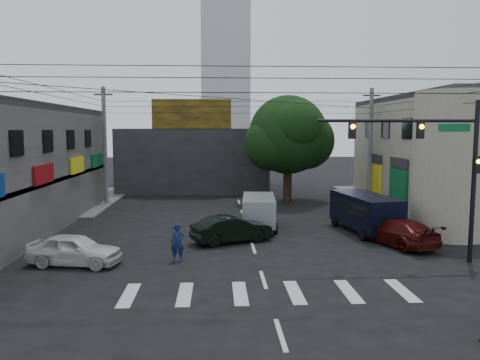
{
  "coord_description": "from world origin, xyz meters",
  "views": [
    {
      "loc": [
        -1.84,
        -20.91,
        5.93
      ],
      "look_at": [
        -0.57,
        4.0,
        3.23
      ],
      "focal_mm": 35.0,
      "sensor_mm": 36.0,
      "label": 1
    }
  ],
  "objects": [
    {
      "name": "ground",
      "position": [
        0.0,
        0.0,
        0.0
      ],
      "size": [
        160.0,
        160.0,
        0.0
      ],
      "primitive_type": "plane",
      "color": "black",
      "rests_on": "ground"
    },
    {
      "name": "billboard",
      "position": [
        -4.0,
        21.1,
        7.3
      ],
      "size": [
        7.0,
        0.3,
        2.6
      ],
      "primitive_type": "cube",
      "color": "olive",
      "rests_on": "building_far"
    },
    {
      "name": "street_tree",
      "position": [
        4.0,
        17.0,
        5.47
      ],
      "size": [
        6.4,
        6.4,
        8.7
      ],
      "color": "black",
      "rests_on": "ground"
    },
    {
      "name": "utility_pole_far_left",
      "position": [
        -10.5,
        16.0,
        4.6
      ],
      "size": [
        0.32,
        0.32,
        9.2
      ],
      "primitive_type": "cylinder",
      "color": "#59595B",
      "rests_on": "ground"
    },
    {
      "name": "traffic_gantry",
      "position": [
        7.82,
        -1.0,
        4.83
      ],
      "size": [
        7.1,
        0.35,
        7.2
      ],
      "color": "black",
      "rests_on": "ground"
    },
    {
      "name": "building_far",
      "position": [
        -4.0,
        26.0,
        3.0
      ],
      "size": [
        14.0,
        10.0,
        6.0
      ],
      "primitive_type": "cube",
      "color": "#232326",
      "rests_on": "ground"
    },
    {
      "name": "sidewalk_far_right",
      "position": [
        18.0,
        18.0,
        0.07
      ],
      "size": [
        16.0,
        16.0,
        0.15
      ],
      "primitive_type": "cube",
      "color": "#514F4C",
      "rests_on": "ground"
    },
    {
      "name": "dark_sedan",
      "position": [
        -1.03,
        3.26,
        0.7
      ],
      "size": [
        4.53,
        5.33,
        1.41
      ],
      "primitive_type": "imported",
      "rotation": [
        0.0,
        0.0,
        1.97
      ],
      "color": "black",
      "rests_on": "ground"
    },
    {
      "name": "tower_distant",
      "position": [
        0.0,
        70.0,
        22.0
      ],
      "size": [
        9.0,
        9.0,
        44.0
      ],
      "primitive_type": "cube",
      "color": "silver",
      "rests_on": "ground"
    },
    {
      "name": "corner_column",
      "position": [
        11.0,
        4.0,
        4.0
      ],
      "size": [
        4.0,
        4.0,
        8.0
      ],
      "primitive_type": "cylinder",
      "color": "gray",
      "rests_on": "ground"
    },
    {
      "name": "sidewalk_far_left",
      "position": [
        -18.0,
        18.0,
        0.07
      ],
      "size": [
        16.0,
        16.0,
        0.15
      ],
      "primitive_type": "cube",
      "color": "#514F4C",
      "rests_on": "ground"
    },
    {
      "name": "navy_van",
      "position": [
        6.72,
        5.26,
        1.1
      ],
      "size": [
        6.09,
        3.7,
        2.19
      ],
      "primitive_type": null,
      "rotation": [
        0.0,
        0.0,
        1.72
      ],
      "color": "black",
      "rests_on": "ground"
    },
    {
      "name": "utility_pole_far_right",
      "position": [
        10.5,
        16.0,
        4.6
      ],
      "size": [
        0.32,
        0.32,
        9.2
      ],
      "primitive_type": "cylinder",
      "color": "#59595B",
      "rests_on": "ground"
    },
    {
      "name": "silver_minivan",
      "position": [
        0.69,
        6.7,
        0.96
      ],
      "size": [
        4.77,
        2.56,
        1.93
      ],
      "primitive_type": null,
      "rotation": [
        0.0,
        0.0,
        1.49
      ],
      "color": "#93969A",
      "rests_on": "ground"
    },
    {
      "name": "white_compact",
      "position": [
        -8.07,
        -0.56,
        0.69
      ],
      "size": [
        3.11,
        4.66,
        1.39
      ],
      "primitive_type": "imported",
      "rotation": [
        0.0,
        0.0,
        1.39
      ],
      "color": "silver",
      "rests_on": "ground"
    },
    {
      "name": "traffic_officer",
      "position": [
        -3.59,
        -0.22,
        0.87
      ],
      "size": [
        0.66,
        0.45,
        1.73
      ],
      "primitive_type": "imported",
      "rotation": [
        0.0,
        0.0,
        -0.03
      ],
      "color": "#151E49",
      "rests_on": "ground"
    },
    {
      "name": "maroon_sedan",
      "position": [
        7.46,
        2.25,
        0.69
      ],
      "size": [
        4.98,
        5.99,
        1.38
      ],
      "primitive_type": "imported",
      "rotation": [
        0.0,
        0.0,
        3.49
      ],
      "color": "#400C09",
      "rests_on": "ground"
    }
  ]
}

